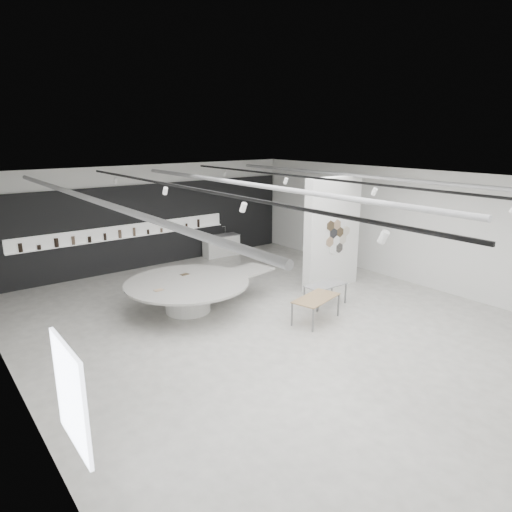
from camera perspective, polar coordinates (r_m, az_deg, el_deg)
room at (r=11.66m, az=1.08°, el=1.01°), size 12.02×14.02×3.82m
back_wall_display at (r=17.59m, az=-13.23°, el=3.67°), size 11.80×0.27×3.10m
partition_column at (r=14.83m, az=9.52°, el=2.79°), size 2.20×0.38×3.60m
display_island at (r=13.08m, az=-8.27°, el=-4.41°), size 4.86×4.04×0.89m
sample_table_wood at (r=12.34m, az=7.52°, el=-5.39°), size 1.55×1.04×0.67m
sample_table_stone at (r=13.53m, az=8.67°, el=-3.74°), size 1.24×0.63×0.64m
kitchen_counter at (r=18.85m, az=-4.36°, el=1.32°), size 1.55×0.68×1.19m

